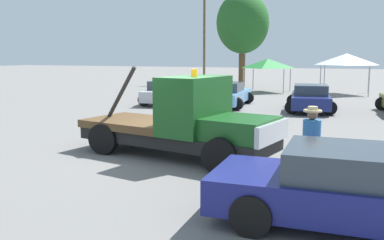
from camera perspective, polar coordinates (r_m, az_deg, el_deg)
name	(u,v)px	position (r m, az deg, el deg)	size (l,w,h in m)	color
ground_plane	(176,156)	(12.18, -2.19, -4.75)	(160.00, 160.00, 0.00)	slate
tow_truck	(186,124)	(11.79, -0.79, -0.47)	(6.07, 3.02, 2.51)	black
foreground_car	(367,191)	(7.58, 22.32, -8.72)	(5.25, 2.17, 1.34)	navy
person_near_truck	(311,140)	(9.44, 15.63, -2.60)	(0.39, 0.39, 1.76)	#38383D
parked_car_silver	(166,92)	(25.05, -3.46, 3.71)	(2.87, 4.91, 1.34)	#B7B7BC
parked_car_skyblue	(226,95)	(23.64, 4.57, 3.40)	(2.76, 4.93, 1.34)	#669ED1
parked_car_navy	(310,98)	(22.52, 15.50, 2.84)	(2.81, 4.73, 1.34)	navy
canopy_tent_green	(268,63)	(33.04, 10.08, 7.43)	(3.02, 3.02, 2.52)	#9E9EA3
canopy_tent_white	(346,59)	(32.71, 19.88, 7.62)	(3.23, 3.23, 2.90)	#9E9EA3
tree_left	(243,23)	(39.10, 6.77, 12.70)	(4.66, 4.66, 8.31)	brown
utility_pole	(204,29)	(42.38, 1.65, 12.06)	(2.20, 0.24, 10.06)	brown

